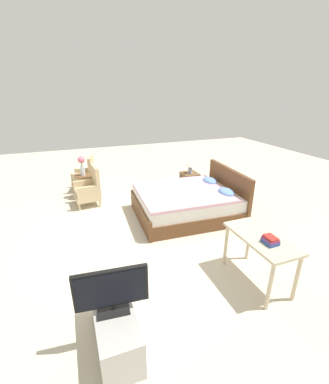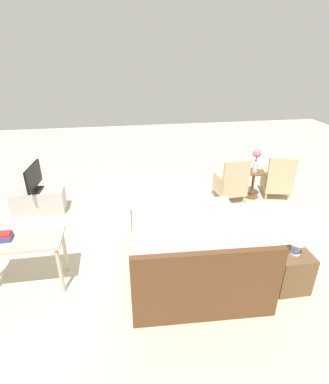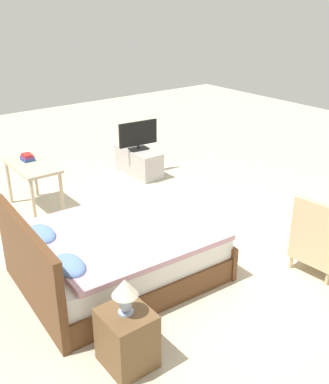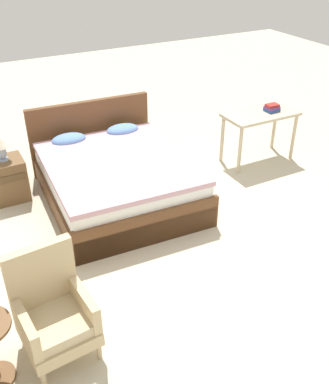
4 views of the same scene
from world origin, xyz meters
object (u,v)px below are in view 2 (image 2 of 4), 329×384
(table_lamp, at_px, (298,240))
(tv_stand, at_px, (39,201))
(armchair_by_window_right, at_px, (231,184))
(nightstand, at_px, (291,271))
(side_table, at_px, (253,181))
(book_stack, at_px, (4,237))
(vanity_desk, at_px, (21,246))
(armchair_by_window_left, at_px, (277,181))
(flower_vase, at_px, (256,158))
(bed, at_px, (191,250))
(tv_flatscreen, at_px, (34,178))

(table_lamp, xyz_separation_m, tv_stand, (3.66, -2.64, -0.52))
(armchair_by_window_right, xyz_separation_m, nightstand, (0.13, 2.52, -0.11))
(side_table, bearing_deg, book_stack, 25.37)
(vanity_desk, bearing_deg, tv_stand, -82.37)
(armchair_by_window_left, height_order, flower_vase, flower_vase)
(armchair_by_window_left, relative_size, vanity_desk, 0.88)
(bed, bearing_deg, tv_stand, -39.32)
(bed, xyz_separation_m, armchair_by_window_right, (-1.31, -1.92, 0.08))
(tv_stand, relative_size, vanity_desk, 0.92)
(vanity_desk, bearing_deg, table_lamp, 169.98)
(side_table, xyz_separation_m, tv_stand, (4.30, -0.03, -0.14))
(bed, relative_size, armchair_by_window_left, 2.34)
(bed, xyz_separation_m, flower_vase, (-1.82, -2.00, 0.57))
(nightstand, bearing_deg, armchair_by_window_right, -93.01)
(armchair_by_window_left, bearing_deg, side_table, -8.86)
(side_table, bearing_deg, table_lamp, 76.18)
(armchair_by_window_right, relative_size, side_table, 1.59)
(armchair_by_window_right, distance_m, tv_flatscreen, 3.81)
(table_lamp, bearing_deg, side_table, -103.82)
(bed, distance_m, nightstand, 1.33)
(table_lamp, bearing_deg, tv_stand, -35.80)
(armchair_by_window_left, relative_size, nightstand, 1.72)
(armchair_by_window_left, distance_m, tv_stand, 4.80)
(bed, bearing_deg, flower_vase, -132.34)
(armchair_by_window_left, distance_m, armchair_by_window_right, 1.01)
(armchair_by_window_left, height_order, armchair_by_window_right, same)
(flower_vase, distance_m, tv_flatscreen, 4.30)
(armchair_by_window_left, relative_size, book_stack, 4.84)
(vanity_desk, bearing_deg, nightstand, 169.99)
(book_stack, bearing_deg, flower_vase, -154.63)
(armchair_by_window_right, xyz_separation_m, table_lamp, (0.13, 2.52, 0.38))
(bed, xyz_separation_m, table_lamp, (-1.18, 0.61, 0.45))
(tv_stand, bearing_deg, flower_vase, 179.54)
(bed, xyz_separation_m, armchair_by_window_left, (-2.32, -1.92, 0.08))
(tv_flatscreen, distance_m, vanity_desk, 2.06)
(armchair_by_window_left, xyz_separation_m, tv_stand, (4.80, -0.11, -0.15))
(armchair_by_window_left, bearing_deg, vanity_desk, 23.08)
(table_lamp, relative_size, tv_stand, 0.34)
(bed, distance_m, armchair_by_window_right, 2.32)
(bed, distance_m, side_table, 2.70)
(armchair_by_window_left, relative_size, table_lamp, 2.79)
(armchair_by_window_left, relative_size, tv_flatscreen, 1.27)
(armchair_by_window_right, height_order, side_table, armchair_by_window_right)
(tv_flatscreen, bearing_deg, nightstand, 144.22)
(book_stack, bearing_deg, tv_stand, -87.08)
(armchair_by_window_right, height_order, tv_stand, armchair_by_window_right)
(table_lamp, height_order, tv_stand, table_lamp)
(flower_vase, relative_size, table_lamp, 1.45)
(table_lamp, bearing_deg, tv_flatscreen, -35.79)
(side_table, distance_m, vanity_desk, 4.50)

